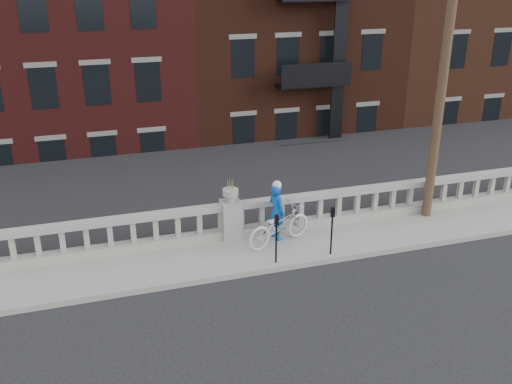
% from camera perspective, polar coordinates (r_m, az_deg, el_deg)
% --- Properties ---
extents(ground, '(120.00, 120.00, 0.00)m').
position_cam_1_polar(ground, '(13.25, 2.08, -12.39)').
color(ground, black).
rests_on(ground, ground).
extents(sidewalk, '(32.00, 2.20, 0.15)m').
position_cam_1_polar(sidewalk, '(15.66, -1.57, -6.21)').
color(sidewalk, '#99968D').
rests_on(sidewalk, ground).
extents(balustrade, '(28.00, 0.34, 1.03)m').
position_cam_1_polar(balustrade, '(16.22, -2.52, -2.93)').
color(balustrade, '#99968D').
rests_on(balustrade, sidewalk).
extents(planter_pedestal, '(0.55, 0.55, 1.76)m').
position_cam_1_polar(planter_pedestal, '(16.14, -2.53, -2.32)').
color(planter_pedestal, '#99968D').
rests_on(planter_pedestal, sidewalk).
extents(lower_level, '(80.00, 44.00, 20.80)m').
position_cam_1_polar(lower_level, '(33.94, -10.28, 13.55)').
color(lower_level, '#605E59').
rests_on(lower_level, ground).
extents(utility_pole, '(1.60, 0.28, 10.00)m').
position_cam_1_polar(utility_pole, '(17.20, 18.51, 13.46)').
color(utility_pole, '#422D1E').
rests_on(utility_pole, sidewalk).
extents(parking_meter_b, '(0.10, 0.09, 1.36)m').
position_cam_1_polar(parking_meter_b, '(14.71, 2.04, -4.15)').
color(parking_meter_b, black).
rests_on(parking_meter_b, sidewalk).
extents(parking_meter_c, '(0.10, 0.09, 1.36)m').
position_cam_1_polar(parking_meter_c, '(15.26, 7.61, -3.34)').
color(parking_meter_c, black).
rests_on(parking_meter_c, sidewalk).
extents(bicycle, '(2.21, 1.39, 1.09)m').
position_cam_1_polar(bicycle, '(15.84, 2.30, -3.34)').
color(bicycle, silver).
rests_on(bicycle, sidewalk).
extents(cyclist, '(0.57, 0.70, 1.64)m').
position_cam_1_polar(cyclist, '(16.00, 2.06, -1.98)').
color(cyclist, '#0B4AAB').
rests_on(cyclist, sidewalk).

